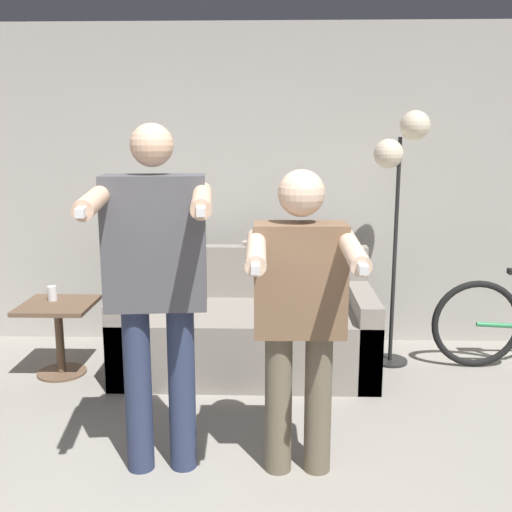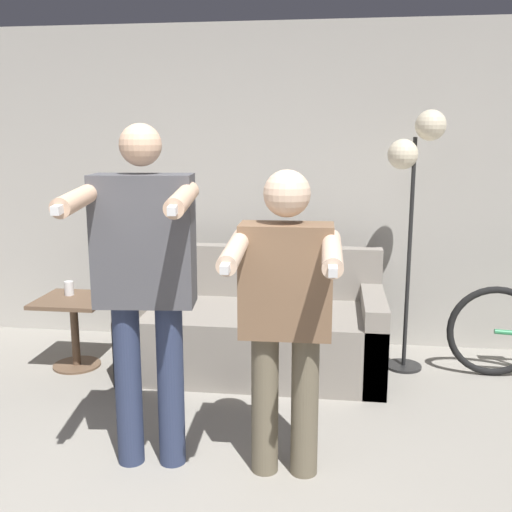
% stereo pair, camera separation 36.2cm
% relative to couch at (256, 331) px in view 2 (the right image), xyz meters
% --- Properties ---
extents(wall_back, '(10.00, 0.05, 2.60)m').
position_rel_couch_xyz_m(wall_back, '(-0.21, 0.68, 1.01)').
color(wall_back, '#B7B2A8').
rests_on(wall_back, ground_plane).
extents(couch, '(1.87, 0.90, 0.87)m').
position_rel_couch_xyz_m(couch, '(0.00, 0.00, 0.00)').
color(couch, gray).
rests_on(couch, ground_plane).
extents(person_left, '(0.61, 0.72, 1.79)m').
position_rel_couch_xyz_m(person_left, '(-0.38, -1.40, 0.76)').
color(person_left, '#2D3856').
rests_on(person_left, ground_plane).
extents(person_right, '(0.53, 0.68, 1.57)m').
position_rel_couch_xyz_m(person_right, '(0.33, -1.40, 0.62)').
color(person_right, '#6B604C').
rests_on(person_right, ground_plane).
extents(cat, '(0.47, 0.14, 0.16)m').
position_rel_couch_xyz_m(cat, '(0.23, 0.34, 0.65)').
color(cat, '#B7AD9E').
rests_on(cat, couch).
extents(floor_lamp, '(0.40, 0.27, 1.90)m').
position_rel_couch_xyz_m(floor_lamp, '(1.12, 0.16, 1.24)').
color(floor_lamp, black).
rests_on(floor_lamp, ground_plane).
extents(side_table, '(0.51, 0.51, 0.54)m').
position_rel_couch_xyz_m(side_table, '(-1.36, -0.14, 0.10)').
color(side_table, brown).
rests_on(side_table, ground_plane).
extents(cup, '(0.07, 0.07, 0.11)m').
position_rel_couch_xyz_m(cup, '(-1.42, -0.07, 0.30)').
color(cup, white).
rests_on(cup, side_table).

